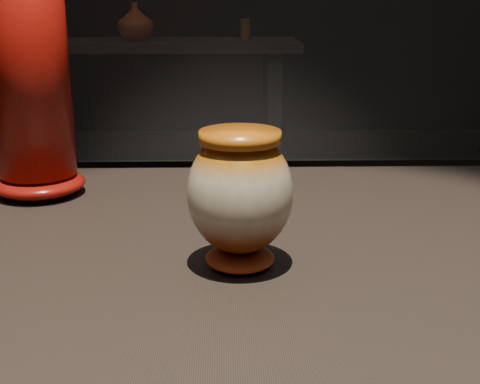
# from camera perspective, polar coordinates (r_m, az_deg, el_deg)

# --- Properties ---
(main_vase) EXTENTS (0.15, 0.15, 0.16)m
(main_vase) POSITION_cam_1_polar(r_m,az_deg,el_deg) (0.74, 0.00, -0.21)
(main_vase) COLOR #642408
(main_vase) RESTS_ON display_plinth
(tall_vase) EXTENTS (0.18, 0.18, 0.44)m
(tall_vase) POSITION_cam_1_polar(r_m,az_deg,el_deg) (1.04, -17.62, 11.00)
(tall_vase) COLOR #A20C0A
(tall_vase) RESTS_ON display_plinth
(back_shelf) EXTENTS (2.00, 0.60, 0.90)m
(back_shelf) POSITION_cam_1_polar(r_m,az_deg,el_deg) (4.12, -9.28, 8.98)
(back_shelf) COLOR black
(back_shelf) RESTS_ON ground
(back_vase_left) EXTENTS (0.19, 0.19, 0.18)m
(back_vase_left) POSITION_cam_1_polar(r_m,az_deg,el_deg) (4.20, -17.11, 13.45)
(back_vase_left) COLOR #8C3B14
(back_vase_left) RESTS_ON back_shelf
(back_vase_mid) EXTENTS (0.29, 0.29, 0.22)m
(back_vase_mid) POSITION_cam_1_polar(r_m,az_deg,el_deg) (4.08, -8.93, 14.17)
(back_vase_mid) COLOR #642408
(back_vase_mid) RESTS_ON back_shelf
(back_vase_right) EXTENTS (0.06, 0.06, 0.12)m
(back_vase_right) POSITION_cam_1_polar(r_m,az_deg,el_deg) (4.08, 0.45, 13.71)
(back_vase_right) COLOR #8C3B14
(back_vase_right) RESTS_ON back_shelf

